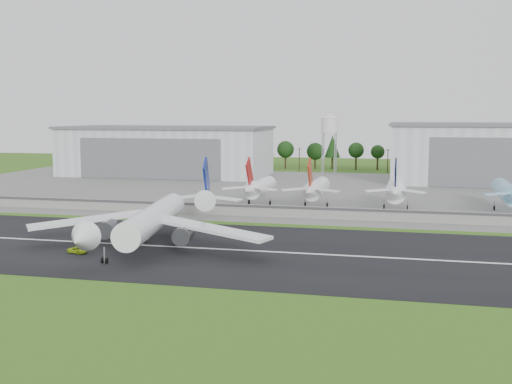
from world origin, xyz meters
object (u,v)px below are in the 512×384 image
(parked_jet_skyblue, at_px, (508,192))
(ground_vehicle, at_px, (77,250))
(main_airliner, at_px, (152,225))
(parked_jet_red_a, at_px, (258,187))
(parked_jet_navy, at_px, (396,190))
(parked_jet_red_b, at_px, (316,189))

(parked_jet_skyblue, bearing_deg, ground_vehicle, -139.43)
(main_airliner, xyz_separation_m, ground_vehicle, (-12.51, -10.46, -4.17))
(main_airliner, bearing_deg, parked_jet_red_a, -106.37)
(parked_jet_navy, xyz_separation_m, parked_jet_skyblue, (32.60, 4.96, -0.33))
(parked_jet_skyblue, bearing_deg, parked_jet_red_b, -174.98)
(parked_jet_red_a, bearing_deg, main_airliner, -97.08)
(parked_jet_navy, bearing_deg, parked_jet_red_a, -179.90)
(parked_jet_skyblue, bearing_deg, parked_jet_navy, -171.36)
(ground_vehicle, distance_m, parked_jet_navy, 100.43)
(parked_jet_red_a, distance_m, parked_jet_navy, 42.84)
(parked_jet_navy, bearing_deg, main_airliner, -127.35)
(parked_jet_skyblue, bearing_deg, main_airliner, -139.33)
(parked_jet_navy, bearing_deg, ground_vehicle, -129.41)
(main_airliner, xyz_separation_m, parked_jet_skyblue, (83.75, 71.97, 1.09))
(main_airliner, bearing_deg, ground_vehicle, 30.61)
(parked_jet_red_b, distance_m, parked_jet_navy, 24.50)
(ground_vehicle, xyz_separation_m, parked_jet_skyblue, (96.26, 82.43, 5.26))
(ground_vehicle, relative_size, parked_jet_skyblue, 0.12)
(main_airliner, xyz_separation_m, parked_jet_red_a, (8.31, 66.94, 0.99))
(ground_vehicle, height_order, parked_jet_red_a, parked_jet_red_a)
(main_airliner, bearing_deg, parked_jet_skyblue, -148.63)
(main_airliner, relative_size, parked_jet_red_a, 1.89)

